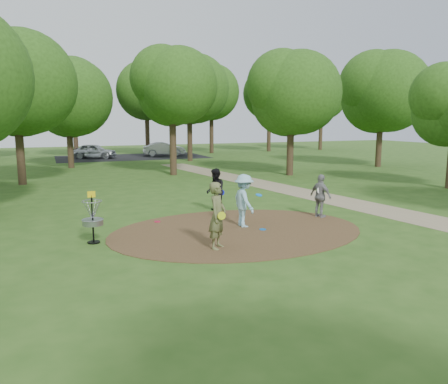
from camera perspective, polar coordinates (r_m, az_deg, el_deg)
name	(u,v)px	position (r m, az deg, el deg)	size (l,w,h in m)	color
ground	(238,231)	(14.28, 1.81, -5.09)	(100.00, 100.00, 0.00)	#2D5119
dirt_clearing	(238,231)	(14.28, 1.81, -5.05)	(8.40, 8.40, 0.02)	#47301C
footpath	(359,205)	(19.33, 17.24, -1.66)	(2.00, 40.00, 0.01)	#8C7A5B
parking_lot	(132,157)	(43.46, -11.92, 4.50)	(14.00, 8.00, 0.01)	black
player_observer_with_disc	(217,216)	(12.13, -0.86, -3.12)	(0.79, 0.82, 1.89)	#606339
player_throwing_with_disc	(244,201)	(14.64, 2.63, -1.15)	(1.06, 1.17, 1.79)	#93CADC
player_walking_with_disc	(215,191)	(16.96, -1.12, 0.20)	(0.76, 0.91, 1.72)	black
player_waiting_with_disc	(321,196)	(16.43, 12.50, -0.52)	(0.60, 1.01, 1.61)	gray
disc_ground_blue	(263,229)	(14.40, 5.08, -4.88)	(0.22, 0.22, 0.02)	blue
disc_ground_red	(157,222)	(15.60, -8.71, -3.84)	(0.22, 0.22, 0.02)	#B51233
car_left	(94,151)	(42.68, -16.59, 5.14)	(1.62, 4.03, 1.37)	#AFB2B8
car_right	(164,149)	(44.23, -7.83, 5.58)	(1.44, 4.13, 1.36)	#9E9FA6
disc_golf_basket	(92,214)	(13.27, -16.82, -2.74)	(0.63, 0.63, 1.54)	black
tree_ring	(205,88)	(23.42, -2.53, 13.37)	(37.37, 45.65, 8.97)	#332316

